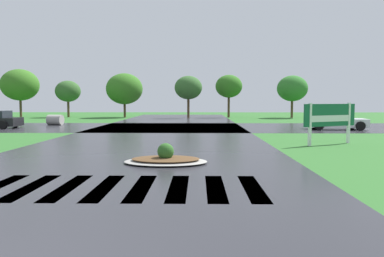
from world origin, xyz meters
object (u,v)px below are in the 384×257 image
(estate_billboard, at_px, (330,117))
(car_white_sedan, at_px, (336,121))
(drainage_pipe_stack, at_px, (55,120))
(median_island, at_px, (166,159))

(estate_billboard, bearing_deg, car_white_sedan, -138.20)
(car_white_sedan, xyz_separation_m, drainage_pipe_stack, (-22.13, 4.21, -0.15))
(estate_billboard, xyz_separation_m, drainage_pipe_stack, (-18.47, 13.32, -0.88))
(estate_billboard, xyz_separation_m, median_island, (-7.40, -5.43, -1.18))
(drainage_pipe_stack, bearing_deg, estate_billboard, -35.80)
(median_island, bearing_deg, drainage_pipe_stack, 120.56)
(median_island, height_order, car_white_sedan, car_white_sedan)
(estate_billboard, height_order, drainage_pipe_stack, estate_billboard)
(median_island, distance_m, drainage_pipe_stack, 21.78)
(median_island, distance_m, car_white_sedan, 18.27)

